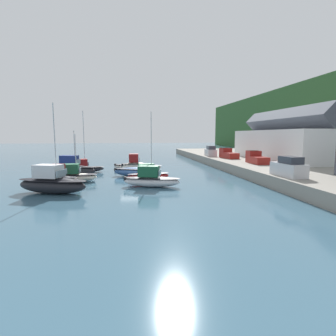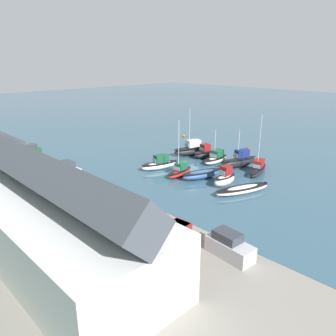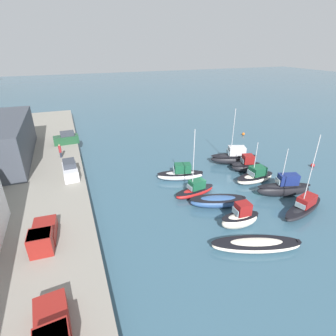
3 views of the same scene
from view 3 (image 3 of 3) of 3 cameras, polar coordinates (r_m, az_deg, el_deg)
name	(u,v)px [view 3 (image 3 of 3)]	position (r m, az deg, el deg)	size (l,w,h in m)	color
ground_plane	(213,193)	(34.77, 9.67, -5.42)	(320.00, 320.00, 0.00)	#385B70
moored_boat_0	(256,245)	(27.04, 18.64, -15.53)	(4.87, 8.79, 0.92)	white
moored_boat_1	(240,218)	(28.93, 15.43, -10.51)	(1.83, 4.32, 2.92)	white
moored_boat_2	(218,201)	(31.92, 10.81, -7.12)	(3.98, 7.02, 1.29)	#33568E
moored_boat_3	(195,190)	(33.62, 5.94, -4.78)	(2.50, 5.79, 8.86)	red
moored_boat_4	(181,174)	(37.27, 2.78, -1.31)	(3.65, 6.87, 2.40)	white
moored_boat_5	(304,207)	(33.90, 27.46, -7.57)	(3.67, 7.24, 9.52)	black
moored_boat_6	(284,188)	(36.30, 23.96, -3.98)	(3.51, 7.15, 6.46)	black
moored_boat_7	(255,177)	(38.57, 18.48, -1.78)	(2.50, 6.02, 5.98)	white
moored_boat_8	(246,165)	(41.35, 16.62, 0.56)	(3.08, 4.74, 2.62)	black
moored_boat_9	(234,157)	(43.37, 14.19, 2.24)	(4.67, 7.74, 8.95)	black
parked_car_0	(66,138)	(50.20, -21.24, 6.02)	(2.02, 4.29, 2.16)	#1E4C2D
parked_car_2	(70,170)	(37.30, -20.52, -0.43)	(4.27, 1.97, 2.16)	silver
pickup_truck_0	(53,333)	(19.42, -23.81, -30.02)	(4.88, 2.36, 1.90)	maroon
pickup_truck_1	(43,236)	(26.31, -25.63, -13.27)	(4.83, 2.22, 1.90)	maroon
person_on_quay	(60,151)	(44.13, -22.42, 3.49)	(0.40, 0.40, 2.14)	#232838
mooring_buoy_0	(313,165)	(47.11, 28.96, 0.53)	(0.60, 0.60, 0.60)	red
mooring_buoy_1	(243,134)	(58.15, 16.09, 7.14)	(0.60, 0.60, 0.60)	orange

